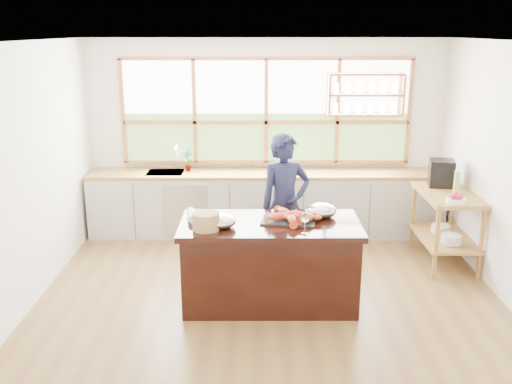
{
  "coord_description": "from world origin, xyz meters",
  "views": [
    {
      "loc": [
        -0.15,
        -5.73,
        2.82
      ],
      "look_at": [
        -0.15,
        0.15,
        1.13
      ],
      "focal_mm": 40.0,
      "sensor_mm": 36.0,
      "label": 1
    }
  ],
  "objects_px": {
    "cook": "(285,205)",
    "wicker_basket": "(206,221)",
    "island": "(270,263)",
    "espresso_machine": "(441,173)"
  },
  "relations": [
    {
      "from": "island",
      "to": "cook",
      "type": "height_order",
      "value": "cook"
    },
    {
      "from": "island",
      "to": "espresso_machine",
      "type": "height_order",
      "value": "espresso_machine"
    },
    {
      "from": "cook",
      "to": "wicker_basket",
      "type": "bearing_deg",
      "value": -149.63
    },
    {
      "from": "wicker_basket",
      "to": "espresso_machine",
      "type": "bearing_deg",
      "value": 29.94
    },
    {
      "from": "espresso_machine",
      "to": "wicker_basket",
      "type": "relative_size",
      "value": 1.25
    },
    {
      "from": "island",
      "to": "espresso_machine",
      "type": "xyz_separation_m",
      "value": [
        2.19,
        1.42,
        0.61
      ]
    },
    {
      "from": "cook",
      "to": "wicker_basket",
      "type": "distance_m",
      "value": 1.32
    },
    {
      "from": "espresso_machine",
      "to": "wicker_basket",
      "type": "distance_m",
      "value": 3.27
    },
    {
      "from": "cook",
      "to": "wicker_basket",
      "type": "xyz_separation_m",
      "value": [
        -0.83,
        -1.01,
        0.15
      ]
    },
    {
      "from": "island",
      "to": "espresso_machine",
      "type": "distance_m",
      "value": 2.68
    }
  ]
}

